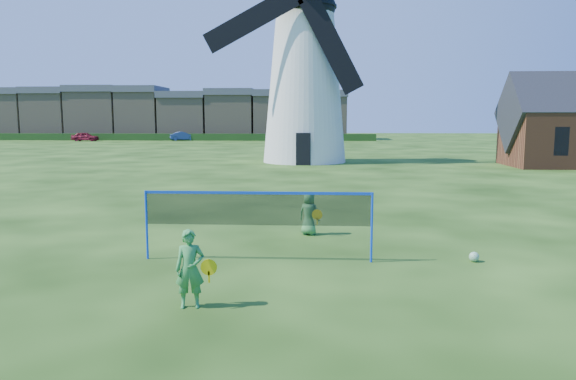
% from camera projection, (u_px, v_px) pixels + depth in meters
% --- Properties ---
extents(ground, '(220.00, 220.00, 0.00)m').
position_uv_depth(ground, '(278.00, 259.00, 12.13)').
color(ground, black).
rests_on(ground, ground).
extents(windmill, '(13.71, 5.99, 18.42)m').
position_uv_depth(windmill, '(305.00, 74.00, 38.59)').
color(windmill, white).
rests_on(windmill, ground).
extents(badminton_net, '(5.05, 0.05, 1.55)m').
position_uv_depth(badminton_net, '(258.00, 210.00, 11.85)').
color(badminton_net, blue).
rests_on(badminton_net, ground).
extents(player_girl, '(0.68, 0.39, 1.32)m').
position_uv_depth(player_girl, '(190.00, 269.00, 8.93)').
color(player_girl, '#398E44').
rests_on(player_girl, ground).
extents(player_boy, '(0.69, 0.56, 1.16)m').
position_uv_depth(player_boy, '(309.00, 214.00, 14.59)').
color(player_boy, '#49974A').
rests_on(player_boy, ground).
extents(play_ball, '(0.22, 0.22, 0.22)m').
position_uv_depth(play_ball, '(474.00, 257.00, 11.88)').
color(play_ball, green).
rests_on(play_ball, ground).
extents(terraced_houses, '(57.24, 8.40, 8.17)m').
position_uv_depth(terraced_houses, '(160.00, 114.00, 84.26)').
color(terraced_houses, gray).
rests_on(terraced_houses, ground).
extents(hedge, '(62.00, 0.80, 1.00)m').
position_uv_depth(hedge, '(162.00, 137.00, 78.65)').
color(hedge, '#193814').
rests_on(hedge, ground).
extents(car_left, '(3.77, 1.68, 1.26)m').
position_uv_depth(car_left, '(85.00, 137.00, 76.13)').
color(car_left, maroon).
rests_on(car_left, ground).
extents(car_right, '(4.03, 2.50, 1.26)m').
position_uv_depth(car_right, '(183.00, 136.00, 78.34)').
color(car_right, navy).
rests_on(car_right, ground).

